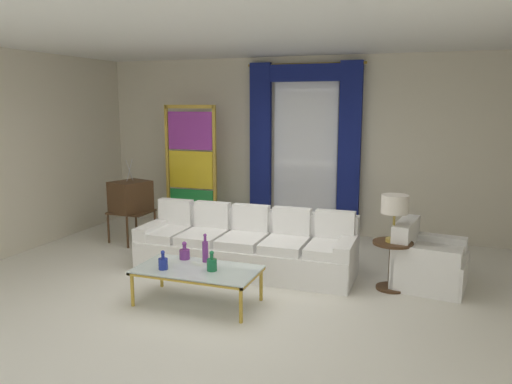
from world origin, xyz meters
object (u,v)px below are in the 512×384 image
coffee_table (197,271)px  round_side_table (392,261)px  stained_glass_divider (191,172)px  bottle_blue_decanter (163,263)px  table_lamp_brass (395,206)px  bottle_crystal_tall (205,250)px  vintage_tv (131,198)px  bottle_ruby_flask (212,264)px  armchair_white (425,263)px  couch_white_long (247,247)px  bottle_amber_squat (185,253)px  peacock_figurine (207,227)px

coffee_table → round_side_table: bearing=30.4°
coffee_table → stained_glass_divider: bearing=117.9°
bottle_blue_decanter → table_lamp_brass: 2.77m
bottle_crystal_tall → round_side_table: size_ratio=0.57×
bottle_blue_decanter → vintage_tv: vintage_tv is taller
bottle_crystal_tall → vintage_tv: size_ratio=0.25×
bottle_crystal_tall → stained_glass_divider: stained_glass_divider is taller
table_lamp_brass → coffee_table: bearing=-149.6°
bottle_crystal_tall → table_lamp_brass: table_lamp_brass is taller
bottle_ruby_flask → round_side_table: (1.83, 1.20, -0.13)m
bottle_crystal_tall → armchair_white: size_ratio=0.37×
bottle_crystal_tall → vintage_tv: 2.73m
bottle_ruby_flask → stained_glass_divider: (-1.69, 2.85, 0.57)m
coffee_table → bottle_blue_decanter: 0.39m
coffee_table → armchair_white: armchair_white is taller
stained_glass_divider → couch_white_long: bearing=-43.8°
coffee_table → bottle_amber_squat: bottle_amber_squat is taller
bottle_crystal_tall → vintage_tv: (-2.12, 1.70, 0.18)m
armchair_white → table_lamp_brass: size_ratio=1.62×
armchair_white → peacock_figurine: armchair_white is taller
bottle_amber_squat → armchair_white: 2.94m
bottle_crystal_tall → coffee_table: bearing=-86.7°
armchair_white → stained_glass_divider: bearing=160.2°
round_side_table → couch_white_long: bearing=176.6°
bottle_ruby_flask → round_side_table: 2.19m
bottle_amber_squat → vintage_tv: (-1.85, 1.68, 0.25)m
bottle_blue_decanter → couch_white_long: bearing=72.8°
bottle_amber_squat → bottle_ruby_flask: bearing=-29.7°
bottle_ruby_flask → peacock_figurine: 2.76m
coffee_table → vintage_tv: bearing=137.7°
vintage_tv → peacock_figurine: (1.10, 0.50, -0.51)m
bottle_crystal_tall → bottle_amber_squat: bearing=177.2°
couch_white_long → vintage_tv: bearing=163.9°
couch_white_long → vintage_tv: 2.37m
coffee_table → peacock_figurine: bearing=113.0°
round_side_table → bottle_blue_decanter: bearing=-150.5°
bottle_ruby_flask → vintage_tv: (-2.33, 1.96, 0.24)m
bottle_ruby_flask → armchair_white: size_ratio=0.25×
vintage_tv → table_lamp_brass: size_ratio=2.36×
couch_white_long → bottle_blue_decanter: size_ratio=13.45×
bottle_blue_decanter → bottle_crystal_tall: bottle_crystal_tall is taller
bottle_blue_decanter → table_lamp_brass: size_ratio=0.38×
bottle_amber_squat → peacock_figurine: bearing=108.8°
vintage_tv → bottle_crystal_tall: bearing=-38.6°
couch_white_long → bottle_amber_squat: bearing=-111.0°
round_side_table → table_lamp_brass: bearing=-90.0°
peacock_figurine → bottle_blue_decanter: bearing=-75.0°
stained_glass_divider → round_side_table: (3.52, -1.65, -0.70)m
bottle_ruby_flask → table_lamp_brass: 2.26m
table_lamp_brass → armchair_white: bearing=33.5°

